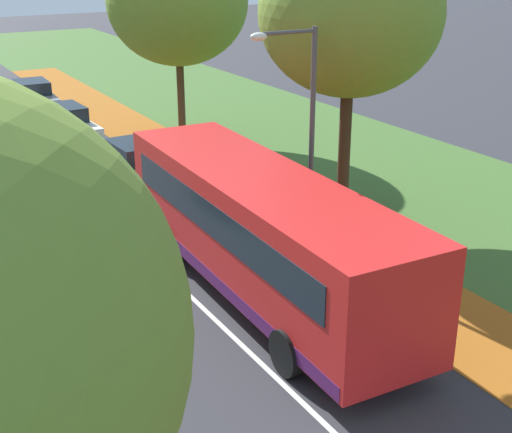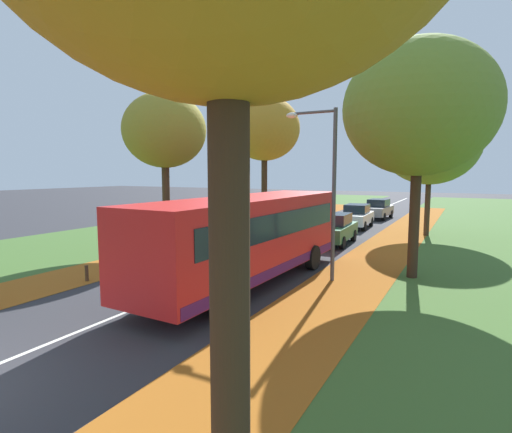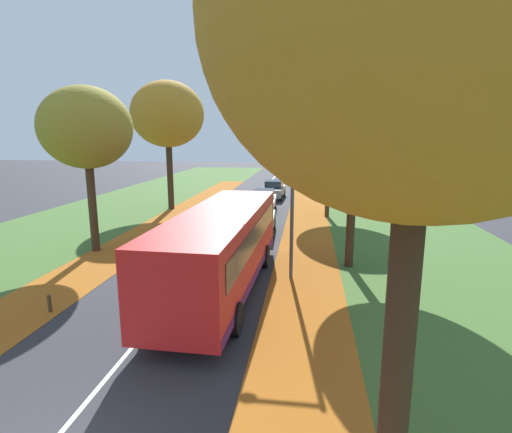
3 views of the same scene
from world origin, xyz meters
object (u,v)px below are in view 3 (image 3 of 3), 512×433
Objects in this scene: streetlamp_right at (284,185)px; car_green_lead at (259,220)px; bus at (222,245)px; car_white_following at (264,201)px; car_grey_third_in_line at (274,190)px; tree_right_near at (355,125)px; tree_right_nearest at (424,21)px; tree_right_mid at (330,135)px; tree_left_near at (86,128)px; bollard_fourth at (50,304)px; tree_left_mid at (167,115)px.

streetlamp_right reaches higher than car_green_lead.
bus reaches higher than car_white_following.
tree_right_near is at bearing -75.17° from car_grey_third_in_line.
tree_right_nearest is 1.12× the size of tree_right_near.
car_grey_third_in_line is at bearing 119.87° from tree_right_mid.
tree_left_near is 1.84× the size of car_grey_third_in_line.
tree_right_nearest is 18.63m from car_green_lead.
bus is 8.87m from car_green_lead.
tree_right_nearest reaches higher than car_white_following.
tree_left_near is at bearing 164.67° from streetlamp_right.
bollard_fourth is at bearing -153.42° from bus.
car_green_lead is (7.58, 4.62, -5.11)m from tree_left_near.
tree_left_mid reaches higher than car_grey_third_in_line.
tree_right_near is (0.53, 11.70, -0.91)m from tree_right_nearest.
tree_left_near is at bearing -148.65° from car_green_lead.
car_green_lead is 13.06m from car_grey_third_in_line.
car_green_lead is at bearing -41.94° from tree_left_mid.
bus is at bearing 26.58° from bollard_fourth.
streetlamp_right is (7.25, 4.19, 3.45)m from bollard_fourth.
tree_right_nearest is 31.09m from car_grey_third_in_line.
bollard_fourth is 0.13× the size of car_green_lead.
tree_right_nearest is 0.90× the size of bus.
tree_right_nearest is at bearing -77.23° from streetlamp_right.
tree_right_mid is 12.95m from streetlamp_right.
tree_right_mid is 8.34m from car_green_lead.
tree_left_mid is 1.02× the size of tree_right_nearest.
bollard_fourth is at bearing -119.58° from tree_right_mid.
car_white_following is at bearing 90.77° from bus.
streetlamp_right is at bearing -75.72° from car_green_lead.
bus is (5.13, 2.57, 1.42)m from bollard_fourth.
tree_right_mid is (0.03, 22.51, -1.29)m from tree_right_nearest.
tree_right_nearest is 2.21× the size of car_white_following.
car_grey_third_in_line is at bearing 91.24° from car_green_lead.
car_green_lead is at bearing 130.42° from tree_right_near.
car_white_following is (-0.50, 6.80, 0.00)m from car_green_lead.
streetlamp_right is 3.36m from bus.
car_green_lead is (-1.83, 7.20, -2.92)m from streetlamp_right.
bus is at bearing -89.23° from car_white_following.
streetlamp_right is at bearing -55.92° from tree_left_mid.
car_green_lead is (0.29, 8.82, -0.89)m from bus.
tree_right_nearest reaches higher than car_grey_third_in_line.
tree_left_mid is 18.28m from bus.
tree_right_nearest is 2.21× the size of car_green_lead.
tree_right_mid is 1.93× the size of car_green_lead.
tree_right_mid reaches higher than tree_left_near.
tree_right_near reaches higher than car_green_lead.
car_grey_third_in_line is (-4.89, 18.46, -5.22)m from tree_right_near.
tree_left_near is 14.38m from car_white_following.
tree_right_mid is at bearing 79.75° from streetlamp_right.
tree_right_mid is 6.83m from car_white_following.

